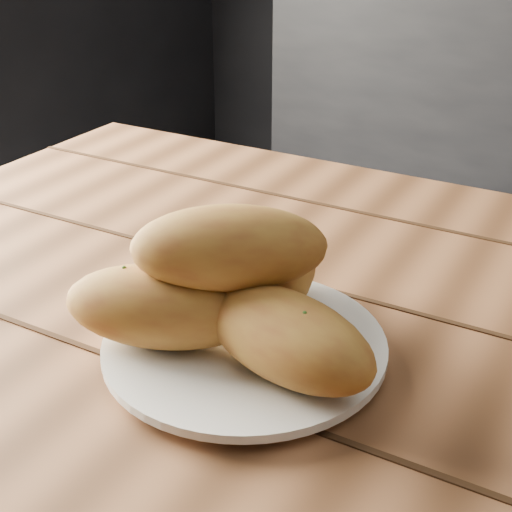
{
  "coord_description": "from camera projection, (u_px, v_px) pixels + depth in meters",
  "views": [
    {
      "loc": [
        -0.36,
        -0.56,
        1.11
      ],
      "look_at": [
        -0.62,
        -0.1,
        0.84
      ],
      "focal_mm": 50.0,
      "sensor_mm": 36.0,
      "label": 1
    }
  ],
  "objects": [
    {
      "name": "table",
      "position": [
        433.0,
        477.0,
        0.63
      ],
      "size": [
        1.45,
        0.92,
        0.75
      ],
      "color": "brown",
      "rests_on": "ground"
    },
    {
      "name": "bread_rolls",
      "position": [
        236.0,
        291.0,
        0.59
      ],
      "size": [
        0.29,
        0.24,
        0.12
      ],
      "color": "#A57C2D",
      "rests_on": "plate"
    },
    {
      "name": "plate",
      "position": [
        245.0,
        348.0,
        0.62
      ],
      "size": [
        0.25,
        0.25,
        0.02
      ],
      "color": "white",
      "rests_on": "table"
    }
  ]
}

